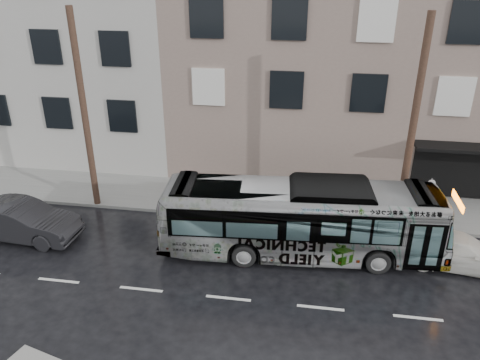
# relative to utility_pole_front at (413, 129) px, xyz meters

# --- Properties ---
(ground) EXTENTS (120.00, 120.00, 0.00)m
(ground) POSITION_rel_utility_pole_front_xyz_m (-6.50, -3.30, -4.65)
(ground) COLOR black
(ground) RESTS_ON ground
(sidewalk) EXTENTS (90.00, 3.60, 0.15)m
(sidewalk) POSITION_rel_utility_pole_front_xyz_m (-6.50, 1.60, -4.58)
(sidewalk) COLOR gray
(sidewalk) RESTS_ON ground
(building_taupe) EXTENTS (20.00, 12.00, 11.00)m
(building_taupe) POSITION_rel_utility_pole_front_xyz_m (-1.50, 9.40, 0.85)
(building_taupe) COLOR gray
(building_taupe) RESTS_ON ground
(building_grey) EXTENTS (26.00, 15.00, 16.00)m
(building_grey) POSITION_rel_utility_pole_front_xyz_m (-24.50, 10.90, 3.35)
(building_grey) COLOR #B0AEA7
(building_grey) RESTS_ON ground
(utility_pole_front) EXTENTS (0.30, 0.30, 9.00)m
(utility_pole_front) POSITION_rel_utility_pole_front_xyz_m (0.00, 0.00, 0.00)
(utility_pole_front) COLOR #4C3226
(utility_pole_front) RESTS_ON sidewalk
(utility_pole_rear) EXTENTS (0.30, 0.30, 9.00)m
(utility_pole_rear) POSITION_rel_utility_pole_front_xyz_m (-14.00, 0.00, 0.00)
(utility_pole_rear) COLOR #4C3226
(utility_pole_rear) RESTS_ON sidewalk
(sign_post) EXTENTS (0.06, 0.06, 2.40)m
(sign_post) POSITION_rel_utility_pole_front_xyz_m (1.10, 0.00, -3.30)
(sign_post) COLOR slate
(sign_post) RESTS_ON sidewalk
(bus) EXTENTS (11.24, 3.40, 3.09)m
(bus) POSITION_rel_utility_pole_front_xyz_m (-4.20, -2.51, -3.11)
(bus) COLOR #B2B2B2
(bus) RESTS_ON ground
(white_sedan) EXTENTS (4.64, 2.32, 1.29)m
(white_sedan) POSITION_rel_utility_pole_front_xyz_m (1.87, -2.44, -4.00)
(white_sedan) COLOR silver
(white_sedan) RESTS_ON ground
(dark_sedan) EXTENTS (5.02, 1.98, 1.62)m
(dark_sedan) POSITION_rel_utility_pole_front_xyz_m (-15.86, -3.22, -3.84)
(dark_sedan) COLOR black
(dark_sedan) RESTS_ON ground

